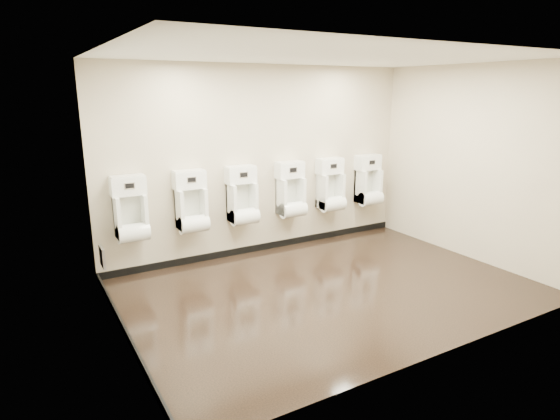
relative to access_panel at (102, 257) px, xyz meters
The scene contains 16 objects.
ground 2.80m from the access_panel, 25.81° to the right, with size 5.00×3.50×0.00m, color black.
ceiling 3.59m from the access_panel, 25.81° to the right, with size 5.00×3.50×0.00m, color silver.
back_wall 2.70m from the access_panel, 12.50° to the left, with size 5.00×0.02×2.80m, color #C2B495.
front_wall 3.96m from the access_panel, 49.93° to the right, with size 5.00×0.02×2.80m, color #C2B495.
left_wall 1.50m from the access_panel, 90.87° to the right, with size 0.02×3.50×2.80m, color #C2B495.
right_wall 5.20m from the access_panel, 13.54° to the right, with size 0.02×3.50×2.80m, color #C2B495.
tile_overlay_left 1.50m from the access_panel, 90.63° to the right, with size 0.01×3.50×2.80m, color silver.
skirting_back 2.58m from the access_panel, 12.23° to the left, with size 5.00×0.02×0.10m, color black.
skirting_left 1.28m from the access_panel, 90.30° to the right, with size 0.02×3.50×0.10m, color black.
access_panel is the anchor object (origin of this frame).
urinal_0 0.72m from the access_panel, 41.37° to the left, with size 0.45×0.34×0.84m.
urinal_1 1.39m from the access_panel, 17.47° to the left, with size 0.45×0.34×0.84m.
urinal_2 2.12m from the access_panel, 11.07° to the left, with size 0.45×0.34×0.84m.
urinal_3 2.93m from the access_panel, ahead, with size 0.45×0.34×0.84m.
urinal_4 3.67m from the access_panel, ahead, with size 0.45×0.34×0.84m.
urinal_5 4.46m from the access_panel, ahead, with size 0.45×0.34×0.84m.
Camera 1 is at (-3.26, -4.43, 2.43)m, focal length 30.00 mm.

